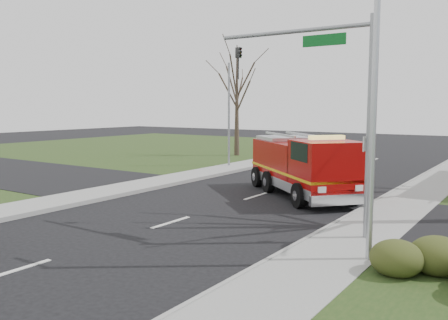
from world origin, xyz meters
The scene contains 9 objects.
ground centered at (0.00, 0.00, 0.00)m, with size 120.00×120.00×0.00m, color black.
sidewalk_right centered at (6.20, 0.00, 0.07)m, with size 2.40×80.00×0.15m, color gray.
sidewalk_left centered at (-6.20, 0.00, 0.07)m, with size 2.40×80.00×0.15m, color gray.
hedge_corner centered at (9.00, -1.00, 0.58)m, with size 2.80×2.00×0.90m, color #2D3A15.
bare_tree_left centered at (-10.00, 20.00, 5.56)m, with size 4.50×4.50×9.00m.
traffic_signal_mast centered at (5.21, 1.50, 4.71)m, with size 5.29×0.18×6.80m.
streetlight_pole centered at (7.14, -0.50, 4.55)m, with size 1.48×0.16×8.40m.
utility_pole_far centered at (-6.80, 14.00, 3.50)m, with size 0.14×0.14×7.00m, color gray.
fire_engine centered at (1.73, 7.30, 1.33)m, with size 7.11×6.67×2.94m.
Camera 1 is at (10.82, -12.59, 4.12)m, focal length 38.00 mm.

